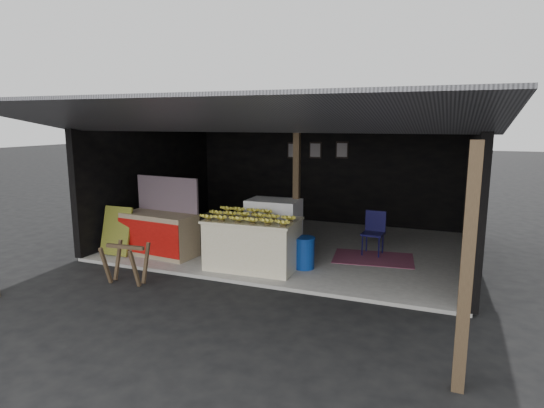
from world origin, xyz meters
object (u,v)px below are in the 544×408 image
at_px(white_crate, 274,227).
at_px(sawhorse, 126,260).
at_px(neighbor_stall, 160,232).
at_px(plastic_chair, 374,229).
at_px(banana_table, 253,243).
at_px(water_barrel, 304,254).

bearing_deg(white_crate, sawhorse, -128.38).
distance_m(white_crate, sawhorse, 2.86).
height_order(neighbor_stall, plastic_chair, neighbor_stall).
relative_size(banana_table, plastic_chair, 1.93).
bearing_deg(plastic_chair, banana_table, -133.64).
bearing_deg(white_crate, banana_table, -94.81).
distance_m(banana_table, neighbor_stall, 2.03).
bearing_deg(water_barrel, banana_table, -160.22).
xyz_separation_m(neighbor_stall, water_barrel, (2.90, 0.24, -0.19)).
xyz_separation_m(white_crate, water_barrel, (0.81, -0.57, -0.28)).
xyz_separation_m(sawhorse, water_barrel, (2.54, 1.70, -0.09)).
relative_size(neighbor_stall, water_barrel, 2.84).
distance_m(banana_table, white_crate, 0.89).
bearing_deg(sawhorse, banana_table, 35.35).
bearing_deg(white_crate, water_barrel, -36.42).
distance_m(sawhorse, water_barrel, 3.06).
bearing_deg(plastic_chair, white_crate, -151.84).
relative_size(banana_table, white_crate, 1.50).
bearing_deg(neighbor_stall, banana_table, 3.70).
height_order(banana_table, sawhorse, banana_table).
distance_m(white_crate, water_barrel, 1.03).
bearing_deg(banana_table, sawhorse, -142.23).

